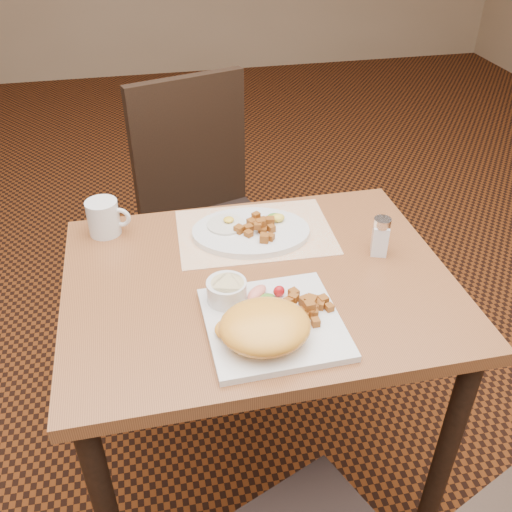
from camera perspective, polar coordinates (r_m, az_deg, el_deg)
The scene contains 15 objects.
ground at distance 1.89m, azimuth 0.20°, elevation -20.57°, with size 8.00×8.00×0.00m, color black.
table at distance 1.41m, azimuth 0.25°, elevation -5.73°, with size 0.90×0.70×0.75m.
chair_far at distance 2.04m, azimuth -5.04°, elevation 4.98°, with size 0.53×0.53×0.97m.
placemat at distance 1.50m, azimuth -0.11°, elevation 2.41°, with size 0.40×0.28×0.00m, color white.
plate_square at distance 1.20m, azimuth 1.75°, elevation -6.76°, with size 0.28×0.28×0.02m, color silver.
plate_oval at distance 1.48m, azimuth -0.50°, elevation 2.43°, with size 0.30×0.23×0.02m, color silver, non-canonical shape.
hollandaise_mound at distance 1.13m, azimuth 0.80°, elevation -7.12°, with size 0.19×0.17×0.07m.
ramekin at distance 1.23m, azimuth -2.95°, elevation -3.45°, with size 0.09×0.09×0.05m.
garnish_sq at distance 1.25m, azimuth 0.80°, elevation -3.77°, with size 0.09×0.07×0.03m.
fried_egg at distance 1.49m, azimuth -2.97°, elevation 3.23°, with size 0.10×0.10×0.02m.
garnish_ov at distance 1.51m, azimuth 2.08°, elevation 3.90°, with size 0.05×0.05×0.02m.
salt_shaker at distance 1.42m, azimuth 12.34°, elevation 1.99°, with size 0.05×0.05×0.10m.
coffee_mug at distance 1.52m, azimuth -14.93°, elevation 3.74°, with size 0.11×0.08×0.09m.
home_fries_sq at distance 1.22m, azimuth 5.18°, elevation -5.00°, with size 0.12×0.12×0.04m.
home_fries_ov at distance 1.46m, azimuth 0.23°, elevation 2.98°, with size 0.11×0.12×0.03m.
Camera 1 is at (-0.23, -1.04, 1.56)m, focal length 40.00 mm.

